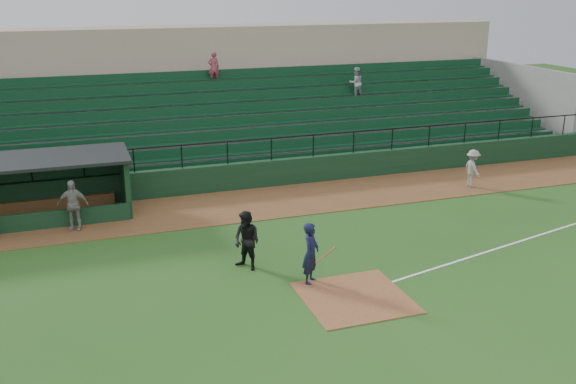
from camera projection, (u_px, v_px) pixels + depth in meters
name	position (u px, v px, depth m)	size (l,w,h in m)	color
ground	(341.00, 283.00, 19.55)	(90.00, 90.00, 0.00)	#244E19
warning_track	(265.00, 203.00, 26.74)	(40.00, 4.00, 0.03)	brown
home_plate_dirt	(355.00, 297.00, 18.64)	(3.00, 3.00, 0.03)	brown
foul_line	(532.00, 237.00, 23.09)	(18.00, 0.09, 0.01)	white
stadium_structure	(217.00, 112.00, 33.65)	(38.00, 13.08, 6.40)	#10311A
dugout	(11.00, 184.00, 24.73)	(8.90, 3.20, 2.42)	#10311A
batter_at_plate	(311.00, 253.00, 19.31)	(1.20, 0.84, 1.94)	black
umpire	(247.00, 241.00, 20.28)	(0.93, 0.73, 1.92)	black
runner	(473.00, 168.00, 28.59)	(1.09, 0.63, 1.69)	gray
dugout_player_a	(73.00, 205.00, 23.51)	(1.11, 0.46, 1.90)	gray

